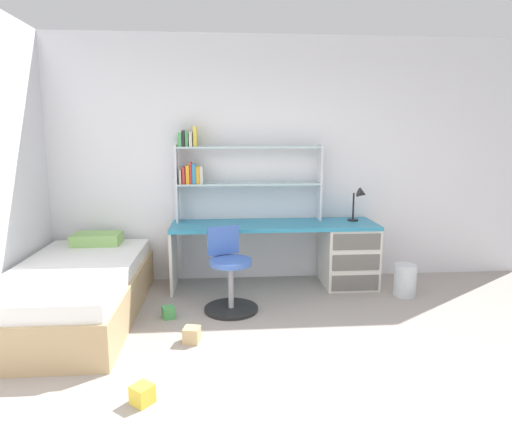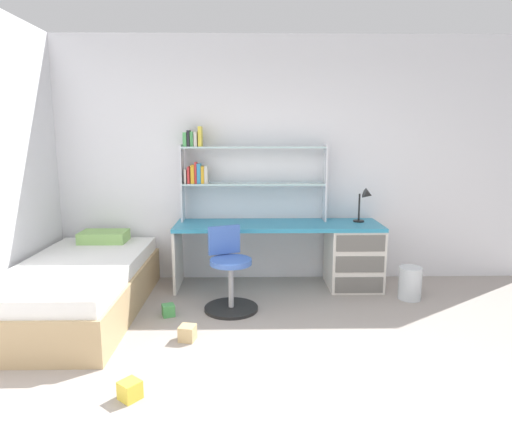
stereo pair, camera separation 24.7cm
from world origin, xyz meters
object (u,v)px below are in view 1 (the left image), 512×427
desk (328,250)px  desk_lamp (360,199)px  bed_platform (76,291)px  toy_block_natural_1 (192,335)px  waste_bin (405,280)px  bookshelf_hutch (229,167)px  swivel_chair (230,278)px  toy_block_green_0 (169,312)px  toy_block_yellow_2 (142,394)px

desk → desk_lamp: bearing=8.6°
bed_platform → toy_block_natural_1: size_ratio=16.54×
bed_platform → waste_bin: (3.26, 0.31, -0.08)m
desk → bookshelf_hutch: 1.44m
swivel_chair → toy_block_green_0: bearing=-163.8°
bed_platform → toy_block_green_0: 0.88m
bookshelf_hutch → toy_block_yellow_2: (-0.60, -2.32, -1.26)m
desk → toy_block_yellow_2: 2.74m
bookshelf_hutch → waste_bin: (1.82, -0.60, -1.15)m
desk_lamp → bed_platform: (-2.89, -0.77, -0.72)m
waste_bin → bookshelf_hutch: bearing=161.9°
swivel_chair → toy_block_natural_1: size_ratio=6.35×
toy_block_green_0 → desk_lamp: bearing=22.8°
toy_block_natural_1 → waste_bin: bearing=22.7°
desk → desk_lamp: 0.67m
desk_lamp → swivel_chair: 1.75m
bookshelf_hutch → toy_block_natural_1: 1.99m
bookshelf_hutch → bed_platform: 2.01m
desk → waste_bin: size_ratio=6.65×
toy_block_green_0 → bed_platform: bearing=173.9°
bookshelf_hutch → bed_platform: bookshelf_hutch is taller
toy_block_yellow_2 → waste_bin: bearing=35.4°
desk → waste_bin: 0.87m
waste_bin → toy_block_yellow_2: size_ratio=2.80×
bookshelf_hutch → bed_platform: size_ratio=0.78×
bed_platform → toy_block_yellow_2: 1.66m
toy_block_green_0 → desk: bearing=25.6°
bookshelf_hutch → swivel_chair: size_ratio=2.03×
toy_block_yellow_2 → bed_platform: bearing=120.7°
swivel_chair → toy_block_natural_1: swivel_chair is taller
desk → bookshelf_hutch: bookshelf_hutch is taller
swivel_chair → toy_block_green_0: 0.65m
bookshelf_hutch → toy_block_yellow_2: size_ratio=13.39×
desk → swivel_chair: (-1.11, -0.64, -0.09)m
bookshelf_hutch → waste_bin: bearing=-18.1°
desk_lamp → toy_block_green_0: size_ratio=3.51×
toy_block_natural_1 → toy_block_yellow_2: 0.86m
desk_lamp → swivel_chair: (-1.47, -0.69, -0.66)m
desk → toy_block_green_0: desk is taller
bed_platform → toy_block_yellow_2: bearing=-59.3°
waste_bin → toy_block_yellow_2: bearing=-144.6°
toy_block_natural_1 → swivel_chair: bearing=64.3°
bookshelf_hutch → desk_lamp: bearing=-5.4°
waste_bin → toy_block_green_0: (-2.42, -0.40, -0.11)m
desk → bookshelf_hutch: bearing=170.0°
desk_lamp → toy_block_yellow_2: (-2.05, -2.19, -0.91)m
bed_platform → bookshelf_hutch: bearing=32.2°
desk_lamp → toy_block_natural_1: bearing=-142.8°
desk → swivel_chair: bearing=-150.1°
desk_lamp → swivel_chair: bearing=-154.8°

